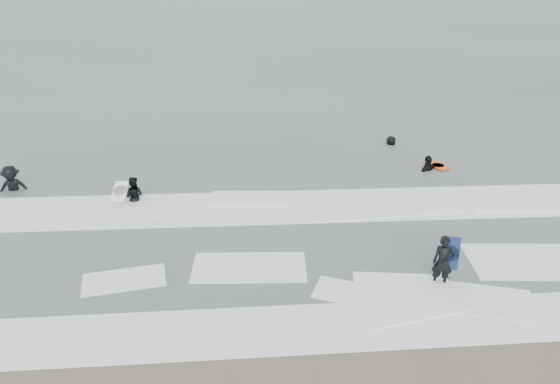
{
  "coord_description": "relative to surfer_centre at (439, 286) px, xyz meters",
  "views": [
    {
      "loc": [
        -0.99,
        -11.12,
        8.5
      ],
      "look_at": [
        0.0,
        5.0,
        1.1
      ],
      "focal_mm": 35.0,
      "sensor_mm": 36.0,
      "label": 1
    }
  ],
  "objects": [
    {
      "name": "surf_foam",
      "position": [
        -4.11,
        2.69,
        0.04
      ],
      "size": [
        30.03,
        9.06,
        0.09
      ],
      "color": "white",
      "rests_on": "ground"
    },
    {
      "name": "surfer_centre",
      "position": [
        0.0,
        0.0,
        0.0
      ],
      "size": [
        0.63,
        0.5,
        1.53
      ],
      "primitive_type": "imported",
      "rotation": [
        0.0,
        0.0,
        -0.26
      ],
      "color": "black",
      "rests_on": "ground"
    },
    {
      "name": "surfer_right_near",
      "position": [
        2.2,
        8.11,
        0.0
      ],
      "size": [
        1.13,
        0.94,
        1.8
      ],
      "primitive_type": "imported",
      "rotation": [
        0.0,
        0.0,
        -2.57
      ],
      "color": "black",
      "rests_on": "ground"
    },
    {
      "name": "surfer_right_far",
      "position": [
        1.45,
        11.23,
        0.0
      ],
      "size": [
        0.9,
        0.74,
        1.59
      ],
      "primitive_type": "imported",
      "rotation": [
        0.0,
        0.0,
        -2.8
      ],
      "color": "black",
      "rests_on": "ground"
    },
    {
      "name": "bodyboards",
      "position": [
        -2.26,
        4.8,
        0.5
      ],
      "size": [
        13.06,
        8.76,
        1.25
      ],
      "color": "#0F2149",
      "rests_on": "ground"
    },
    {
      "name": "surfer_breaker",
      "position": [
        -13.92,
        6.99,
        0.0
      ],
      "size": [
        1.33,
        0.9,
        1.9
      ],
      "primitive_type": "imported",
      "rotation": [
        0.0,
        0.0,
        0.17
      ],
      "color": "black",
      "rests_on": "ground"
    },
    {
      "name": "sea",
      "position": [
        -4.11,
        78.99,
        0.06
      ],
      "size": [
        320.0,
        320.0,
        0.0
      ],
      "primitive_type": "plane",
      "color": "#47544C",
      "rests_on": "ground"
    },
    {
      "name": "ground",
      "position": [
        -4.11,
        -1.01,
        0.0
      ],
      "size": [
        320.0,
        320.0,
        0.0
      ],
      "primitive_type": "plane",
      "color": "brown",
      "rests_on": "ground"
    },
    {
      "name": "surfer_wading",
      "position": [
        -9.25,
        5.88,
        0.0
      ],
      "size": [
        0.8,
        0.66,
        1.51
      ],
      "primitive_type": "imported",
      "rotation": [
        0.0,
        0.0,
        3.01
      ],
      "color": "black",
      "rests_on": "ground"
    }
  ]
}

